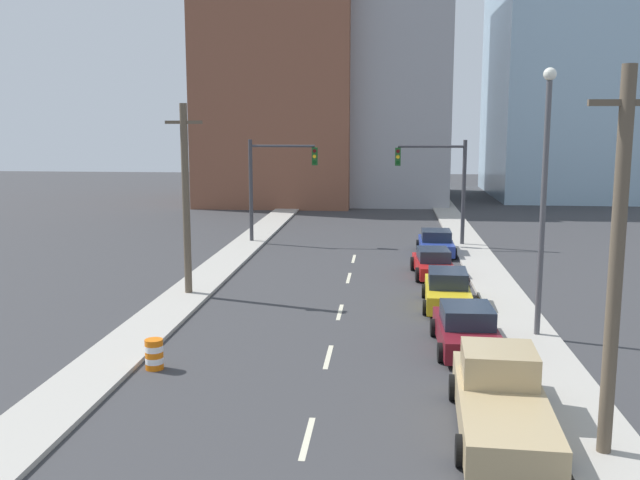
% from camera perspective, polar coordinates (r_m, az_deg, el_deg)
% --- Properties ---
extents(sidewalk_left, '(2.08, 88.95, 0.15)m').
position_cam_1_polar(sidewalk_left, '(54.15, -3.88, 1.39)').
color(sidewalk_left, '#ADA89E').
rests_on(sidewalk_left, ground).
extents(sidewalk_right, '(2.08, 88.95, 0.15)m').
position_cam_1_polar(sidewalk_right, '(53.68, 10.79, 1.17)').
color(sidewalk_right, '#ADA89E').
rests_on(sidewalk_right, ground).
extents(lane_stripe_at_8m, '(0.16, 2.40, 0.01)m').
position_cam_1_polar(lane_stripe_at_8m, '(17.88, -1.02, -15.55)').
color(lane_stripe_at_8m, beige).
rests_on(lane_stripe_at_8m, ground).
extents(lane_stripe_at_14m, '(0.16, 2.40, 0.01)m').
position_cam_1_polar(lane_stripe_at_14m, '(23.53, 0.67, -9.32)').
color(lane_stripe_at_14m, beige).
rests_on(lane_stripe_at_14m, ground).
extents(lane_stripe_at_19m, '(0.16, 2.40, 0.01)m').
position_cam_1_polar(lane_stripe_at_19m, '(28.88, 1.60, -5.78)').
color(lane_stripe_at_19m, beige).
rests_on(lane_stripe_at_19m, ground).
extents(lane_stripe_at_26m, '(0.16, 2.40, 0.01)m').
position_cam_1_polar(lane_stripe_at_26m, '(35.15, 2.32, -3.04)').
color(lane_stripe_at_26m, beige).
rests_on(lane_stripe_at_26m, ground).
extents(lane_stripe_at_31m, '(0.16, 2.40, 0.01)m').
position_cam_1_polar(lane_stripe_at_31m, '(40.09, 2.72, -1.50)').
color(lane_stripe_at_31m, beige).
rests_on(lane_stripe_at_31m, ground).
extents(building_brick_left, '(14.00, 16.00, 20.29)m').
position_cam_1_polar(building_brick_left, '(70.09, -3.14, 11.44)').
color(building_brick_left, brown).
rests_on(building_brick_left, ground).
extents(building_office_center, '(12.00, 20.00, 25.48)m').
position_cam_1_polar(building_office_center, '(73.46, 5.15, 13.35)').
color(building_office_center, '#99999E').
rests_on(building_office_center, ground).
extents(building_glass_right, '(13.00, 20.00, 29.60)m').
position_cam_1_polar(building_glass_right, '(79.52, 18.59, 14.09)').
color(building_glass_right, '#99B7CC').
rests_on(building_glass_right, ground).
extents(traffic_signal_left, '(4.34, 0.35, 6.53)m').
position_cam_1_polar(traffic_signal_left, '(44.90, -4.07, 5.07)').
color(traffic_signal_left, '#38383D').
rests_on(traffic_signal_left, ground).
extents(traffic_signal_right, '(4.34, 0.35, 6.53)m').
position_cam_1_polar(traffic_signal_right, '(44.41, 9.93, 4.91)').
color(traffic_signal_right, '#38383D').
rests_on(traffic_signal_right, ground).
extents(utility_pole_right_near, '(1.60, 0.32, 8.75)m').
position_cam_1_polar(utility_pole_right_near, '(16.81, 22.61, -1.78)').
color(utility_pole_right_near, brown).
rests_on(utility_pole_right_near, ground).
extents(utility_pole_left_mid, '(1.60, 0.32, 8.37)m').
position_cam_1_polar(utility_pole_left_mid, '(31.39, -10.68, 3.27)').
color(utility_pole_left_mid, brown).
rests_on(utility_pole_left_mid, ground).
extents(traffic_barrel, '(0.56, 0.56, 0.95)m').
position_cam_1_polar(traffic_barrel, '(22.86, -13.12, -8.89)').
color(traffic_barrel, orange).
rests_on(traffic_barrel, ground).
extents(street_lamp, '(0.44, 0.44, 9.37)m').
position_cam_1_polar(street_lamp, '(25.64, 17.50, 4.06)').
color(street_lamp, '#4C4C51').
rests_on(street_lamp, ground).
extents(pickup_truck_tan, '(2.59, 6.32, 1.84)m').
position_cam_1_polar(pickup_truck_tan, '(18.63, 14.27, -12.26)').
color(pickup_truck_tan, tan).
rests_on(pickup_truck_tan, ground).
extents(sedan_maroon, '(2.24, 4.58, 1.50)m').
position_cam_1_polar(sedan_maroon, '(24.60, 11.64, -7.02)').
color(sedan_maroon, maroon).
rests_on(sedan_maroon, ground).
extents(sedan_yellow, '(2.16, 4.64, 1.54)m').
position_cam_1_polar(sedan_yellow, '(30.02, 10.15, -3.98)').
color(sedan_yellow, gold).
rests_on(sedan_yellow, ground).
extents(sedan_red, '(2.18, 4.51, 1.38)m').
position_cam_1_polar(sedan_red, '(35.87, 9.04, -1.87)').
color(sedan_red, red).
rests_on(sedan_red, ground).
extents(sedan_blue, '(2.18, 4.46, 1.41)m').
position_cam_1_polar(sedan_blue, '(41.90, 9.26, -0.26)').
color(sedan_blue, navy).
rests_on(sedan_blue, ground).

